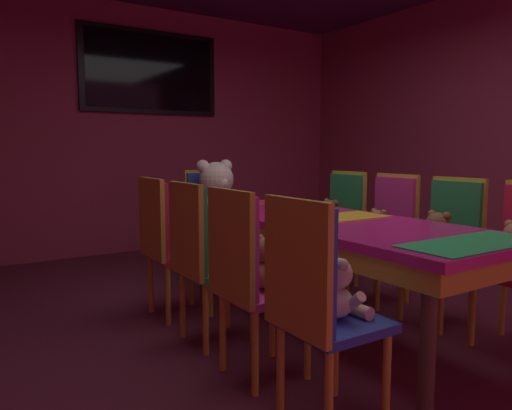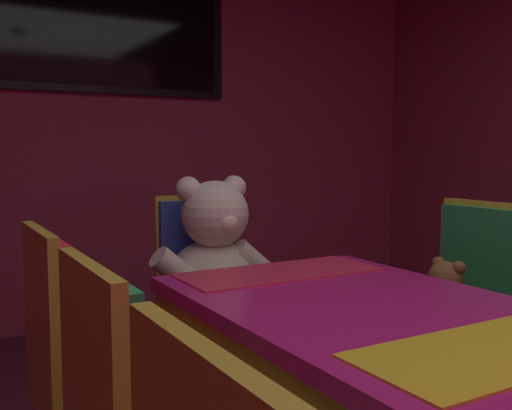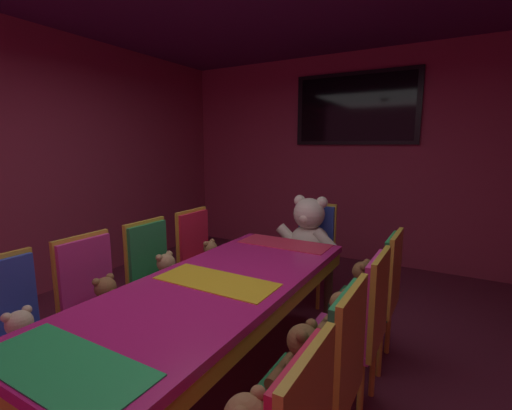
% 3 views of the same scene
% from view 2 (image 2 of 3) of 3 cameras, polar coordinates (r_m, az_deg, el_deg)
% --- Properties ---
extents(wall_back, '(5.20, 0.12, 2.80)m').
position_cam_2_polar(wall_back, '(4.23, -13.91, 7.82)').
color(wall_back, '#99334C').
rests_on(wall_back, ground_plane).
extents(banquet_table, '(0.90, 2.33, 0.75)m').
position_cam_2_polar(banquet_table, '(1.55, 22.99, -15.77)').
color(banquet_table, '#C61E72').
rests_on(banquet_table, ground_plane).
extents(chair_left_3, '(0.42, 0.41, 0.98)m').
position_cam_2_polar(chair_left_3, '(1.82, -17.45, -14.23)').
color(chair_left_3, red).
rests_on(chair_left_3, ground_plane).
extents(teddy_left_3, '(0.21, 0.27, 0.26)m').
position_cam_2_polar(teddy_left_3, '(1.87, -13.02, -14.55)').
color(teddy_left_3, '#9E7247').
rests_on(teddy_left_3, chair_left_3).
extents(chair_right_3, '(0.42, 0.41, 0.98)m').
position_cam_2_polar(chair_right_3, '(2.69, 19.87, -7.99)').
color(chair_right_3, '#268C4C').
rests_on(chair_right_3, ground_plane).
extents(teddy_right_3, '(0.24, 0.31, 0.29)m').
position_cam_2_polar(teddy_right_3, '(2.59, 17.76, -8.73)').
color(teddy_right_3, brown).
rests_on(teddy_right_3, chair_right_3).
extents(throne_chair, '(0.41, 0.42, 0.98)m').
position_cam_2_polar(throne_chair, '(2.88, -5.34, -6.81)').
color(throne_chair, '#2D47B2').
rests_on(throne_chair, ground_plane).
extents(king_teddy_bear, '(0.66, 0.51, 0.62)m').
position_cam_2_polar(king_teddy_bear, '(2.71, -3.89, -4.83)').
color(king_teddy_bear, silver).
rests_on(king_teddy_bear, throne_chair).
extents(wall_tv, '(1.61, 0.06, 0.93)m').
position_cam_2_polar(wall_tv, '(4.22, -13.75, 16.73)').
color(wall_tv, black).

